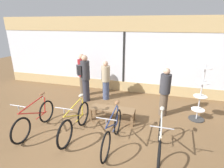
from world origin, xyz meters
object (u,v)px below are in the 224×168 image
at_px(accessory_rack, 200,98).
at_px(customer_by_window, 165,91).
at_px(customer_near_rack, 82,74).
at_px(display_bench, 112,111).
at_px(customer_near_bench, 85,77).
at_px(bicycle_far_left, 35,119).
at_px(bicycle_far_right, 160,139).
at_px(bicycle_right, 113,131).
at_px(bicycle_left, 75,122).
at_px(customer_mid_floor, 106,80).

distance_m(accessory_rack, customer_by_window, 1.07).
bearing_deg(customer_near_rack, display_bench, -43.06).
bearing_deg(display_bench, customer_near_bench, 140.83).
distance_m(display_bench, customer_by_window, 1.80).
distance_m(bicycle_far_left, accessory_rack, 4.94).
height_order(bicycle_far_left, display_bench, bicycle_far_left).
xyz_separation_m(display_bench, customer_by_window, (1.53, 0.80, 0.51)).
distance_m(bicycle_far_right, customer_by_window, 1.98).
xyz_separation_m(bicycle_far_right, display_bench, (-1.46, 1.12, -0.05)).
bearing_deg(customer_by_window, bicycle_far_left, -150.92).
xyz_separation_m(bicycle_far_left, accessory_rack, (4.53, 1.93, 0.36)).
distance_m(bicycle_far_left, bicycle_right, 2.27).
distance_m(display_bench, customer_near_rack, 2.45).
bearing_deg(customer_near_bench, bicycle_far_left, -103.24).
relative_size(bicycle_left, customer_mid_floor, 1.15).
height_order(bicycle_far_right, customer_near_rack, customer_near_rack).
height_order(bicycle_far_right, accessory_rack, accessory_rack).
xyz_separation_m(bicycle_far_left, display_bench, (1.94, 1.14, -0.05)).
distance_m(bicycle_far_right, customer_mid_floor, 3.45).
height_order(customer_near_rack, customer_mid_floor, customer_near_rack).
bearing_deg(customer_near_rack, customer_near_bench, -55.23).
xyz_separation_m(accessory_rack, display_bench, (-2.59, -0.80, -0.40)).
distance_m(accessory_rack, display_bench, 2.74).
bearing_deg(bicycle_right, bicycle_far_right, 0.29).
relative_size(display_bench, customer_near_bench, 0.77).
bearing_deg(accessory_rack, bicycle_far_left, -156.93).
bearing_deg(display_bench, bicycle_right, -73.92).
distance_m(customer_by_window, customer_near_bench, 2.96).
relative_size(bicycle_far_right, customer_near_rack, 0.98).
distance_m(bicycle_far_left, customer_near_rack, 2.82).
bearing_deg(bicycle_right, customer_near_rack, 126.84).
relative_size(bicycle_left, display_bench, 1.28).
relative_size(customer_near_rack, customer_near_bench, 0.97).
relative_size(customer_near_rack, customer_mid_floor, 1.13).
height_order(accessory_rack, customer_mid_floor, accessory_rack).
distance_m(bicycle_right, display_bench, 1.18).
distance_m(bicycle_far_left, bicycle_left, 1.18).
bearing_deg(bicycle_far_right, customer_near_rack, 139.35).
xyz_separation_m(bicycle_far_left, customer_mid_floor, (1.24, 2.66, 0.43)).
distance_m(bicycle_right, customer_near_rack, 3.48).
relative_size(bicycle_far_right, display_bench, 1.24).
bearing_deg(customer_mid_floor, accessory_rack, -12.53).
relative_size(display_bench, customer_by_window, 0.86).
bearing_deg(bicycle_far_right, accessory_rack, 59.56).
bearing_deg(customer_by_window, customer_near_bench, 173.23).
height_order(bicycle_far_left, bicycle_right, bicycle_right).
distance_m(bicycle_far_right, accessory_rack, 2.26).
bearing_deg(bicycle_right, bicycle_far_left, -179.87).
height_order(bicycle_far_left, customer_mid_floor, customer_mid_floor).
relative_size(bicycle_right, customer_by_window, 1.09).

